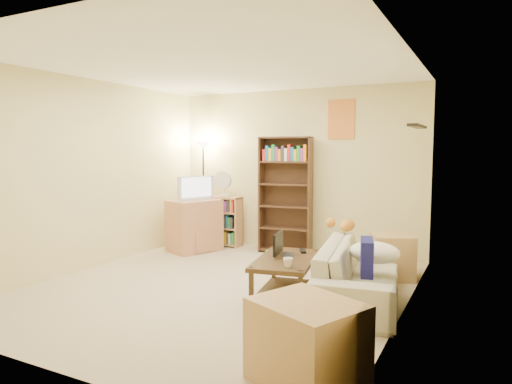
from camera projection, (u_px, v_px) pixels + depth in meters
room at (220, 145)px, 5.09m from camera, size 4.50×4.54×2.52m
sofa at (360, 272)px, 4.83m from camera, size 2.23×1.42×0.58m
navy_pillow at (367, 257)px, 4.37m from camera, size 0.21×0.40×0.34m
cream_blanket at (374, 252)px, 4.81m from camera, size 0.53×0.38×0.23m
tabby_cat at (344, 225)px, 5.59m from camera, size 0.46×0.22×0.16m
coffee_table at (286, 273)px, 4.75m from camera, size 0.75×1.11×0.45m
laptop at (292, 256)px, 4.79m from camera, size 0.41×0.38×0.02m
laptop_screen at (278, 243)px, 4.82m from camera, size 0.08×0.34×0.23m
mug at (288, 262)px, 4.38m from camera, size 0.16×0.16×0.09m
tv_remote at (303, 251)px, 5.03m from camera, size 0.13×0.19×0.02m
tv_stand at (194, 225)px, 7.09m from camera, size 0.76×0.89×0.80m
television at (194, 188)px, 7.04m from camera, size 0.71×0.52×0.37m
tall_bookshelf at (285, 192)px, 6.93m from camera, size 0.82×0.37×1.77m
short_bookshelf at (223, 221)px, 7.48m from camera, size 0.64×0.27×0.81m
desk_fan at (223, 183)px, 7.36m from camera, size 0.29×0.16×0.42m
floor_lamp at (203, 162)px, 7.65m from camera, size 0.29×0.29×1.71m
side_table at (392, 256)px, 5.59m from camera, size 0.62×0.62×0.54m
end_cabinet at (307, 343)px, 3.06m from camera, size 0.85×0.80×0.57m
book_stacks at (281, 257)px, 6.35m from camera, size 0.45×0.21×0.19m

